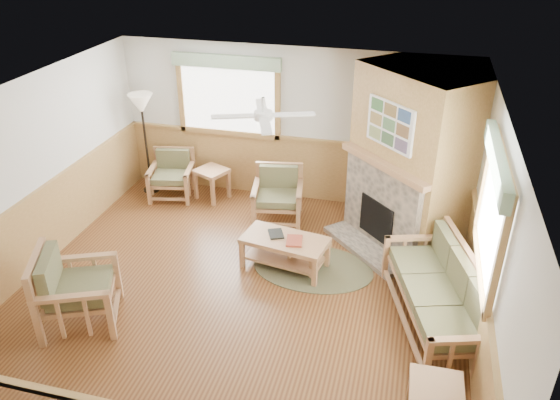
% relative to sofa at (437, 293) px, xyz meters
% --- Properties ---
extents(floor, '(6.00, 6.00, 0.01)m').
position_rel_sofa_xyz_m(floor, '(-2.55, -0.06, -0.48)').
color(floor, brown).
rests_on(floor, ground).
extents(ceiling, '(6.00, 6.00, 0.01)m').
position_rel_sofa_xyz_m(ceiling, '(-2.55, -0.06, 2.22)').
color(ceiling, white).
rests_on(ceiling, floor).
extents(wall_back, '(6.00, 0.02, 2.70)m').
position_rel_sofa_xyz_m(wall_back, '(-2.55, 2.94, 0.87)').
color(wall_back, silver).
rests_on(wall_back, floor).
extents(wall_front, '(6.00, 0.02, 2.70)m').
position_rel_sofa_xyz_m(wall_front, '(-2.55, -3.06, 0.87)').
color(wall_front, silver).
rests_on(wall_front, floor).
extents(wall_left, '(0.02, 6.00, 2.70)m').
position_rel_sofa_xyz_m(wall_left, '(-5.55, -0.06, 0.87)').
color(wall_left, silver).
rests_on(wall_left, floor).
extents(wall_right, '(0.02, 6.00, 2.70)m').
position_rel_sofa_xyz_m(wall_right, '(0.45, -0.06, 0.87)').
color(wall_right, silver).
rests_on(wall_right, floor).
extents(wainscot, '(6.00, 6.00, 1.10)m').
position_rel_sofa_xyz_m(wainscot, '(-2.55, -0.06, 0.07)').
color(wainscot, '#A77D44').
rests_on(wainscot, floor).
extents(fireplace, '(3.11, 3.11, 2.70)m').
position_rel_sofa_xyz_m(fireplace, '(-0.50, 1.99, 0.87)').
color(fireplace, '#A77D44').
rests_on(fireplace, floor).
extents(window_back, '(1.90, 0.16, 1.50)m').
position_rel_sofa_xyz_m(window_back, '(-3.65, 2.90, 2.05)').
color(window_back, white).
rests_on(window_back, wall_back).
extents(window_right, '(0.16, 1.90, 1.50)m').
position_rel_sofa_xyz_m(window_right, '(0.41, -0.26, 2.05)').
color(window_right, white).
rests_on(window_right, wall_right).
extents(ceiling_fan, '(1.59, 1.59, 0.36)m').
position_rel_sofa_xyz_m(ceiling_fan, '(-2.25, 0.24, 2.18)').
color(ceiling_fan, white).
rests_on(ceiling_fan, ceiling).
extents(sofa, '(2.24, 1.44, 0.96)m').
position_rel_sofa_xyz_m(sofa, '(0.00, 0.00, 0.00)').
color(sofa, '#A6764D').
rests_on(sofa, floor).
extents(armchair_back_left, '(0.86, 0.86, 0.82)m').
position_rel_sofa_xyz_m(armchair_back_left, '(-4.61, 2.38, -0.07)').
color(armchair_back_left, '#A6764D').
rests_on(armchair_back_left, floor).
extents(armchair_back_right, '(0.92, 0.92, 0.89)m').
position_rel_sofa_xyz_m(armchair_back_right, '(-2.55, 2.03, -0.03)').
color(armchair_back_right, '#A6764D').
rests_on(armchair_back_right, floor).
extents(armchair_left, '(1.19, 1.19, 1.01)m').
position_rel_sofa_xyz_m(armchair_left, '(-4.30, -1.05, 0.03)').
color(armchair_left, '#A6764D').
rests_on(armchair_left, floor).
extents(coffee_table, '(1.30, 0.80, 0.48)m').
position_rel_sofa_xyz_m(coffee_table, '(-2.10, 0.73, -0.24)').
color(coffee_table, '#A6764D').
rests_on(coffee_table, floor).
extents(end_table_chairs, '(0.66, 0.65, 0.56)m').
position_rel_sofa_xyz_m(end_table_chairs, '(-3.88, 2.49, -0.20)').
color(end_table_chairs, '#A6764D').
rests_on(end_table_chairs, floor).
extents(footstool, '(0.61, 0.61, 0.40)m').
position_rel_sofa_xyz_m(footstool, '(-1.76, 0.81, -0.28)').
color(footstool, '#A6764D').
rests_on(footstool, floor).
extents(braided_rug, '(2.30, 2.30, 0.01)m').
position_rel_sofa_xyz_m(braided_rug, '(-1.70, 0.79, -0.47)').
color(braided_rug, '#4A482E').
rests_on(braided_rug, floor).
extents(floor_lamp_left, '(0.55, 0.55, 1.85)m').
position_rel_sofa_xyz_m(floor_lamp_left, '(-5.10, 2.49, 0.45)').
color(floor_lamp_left, black).
rests_on(floor_lamp_left, floor).
extents(floor_lamp_right, '(0.44, 0.44, 1.52)m').
position_rel_sofa_xyz_m(floor_lamp_right, '(-0.21, 1.32, 0.28)').
color(floor_lamp_right, black).
rests_on(floor_lamp_right, floor).
extents(book_red, '(0.27, 0.33, 0.03)m').
position_rel_sofa_xyz_m(book_red, '(-1.95, 0.68, 0.04)').
color(book_red, maroon).
rests_on(book_red, coffee_table).
extents(book_dark, '(0.29, 0.33, 0.02)m').
position_rel_sofa_xyz_m(book_dark, '(-2.25, 0.80, 0.03)').
color(book_dark, black).
rests_on(book_dark, coffee_table).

